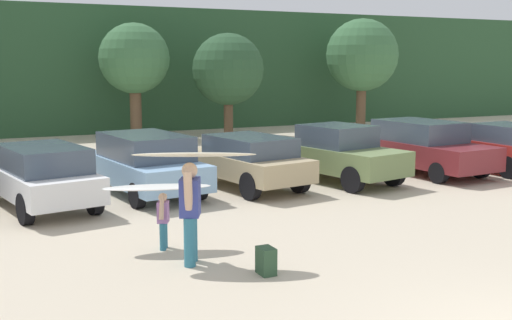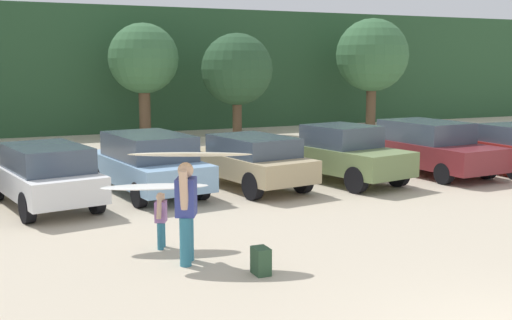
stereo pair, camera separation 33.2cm
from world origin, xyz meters
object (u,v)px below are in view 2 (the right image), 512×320
Objects in this scene: surfboard_cream at (190,154)px; parked_car_sky_blue at (148,162)px; parked_car_red at (507,146)px; parked_car_maroon at (427,147)px; parked_car_olive_green at (344,153)px; person_child at (161,217)px; parked_car_tan at (251,160)px; backpack_dropped at (261,261)px; surfboard_white at (155,187)px; person_adult at (186,207)px; parked_car_white at (44,174)px.

parked_car_sky_blue is at bearing -74.03° from surfboard_cream.
parked_car_maroon is at bearing 70.58° from parked_car_red.
person_child is (-6.55, -4.28, -0.25)m from parked_car_olive_green.
parked_car_maroon is (5.98, -0.01, 0.04)m from parked_car_tan.
parked_car_olive_green is at bearing 82.98° from parked_car_red.
surfboard_cream is at bearing 164.51° from parked_car_sky_blue.
parked_car_sky_blue reaches higher than backpack_dropped.
parked_car_red reaches higher than backpack_dropped.
parked_car_olive_green reaches higher than backpack_dropped.
parked_car_olive_green is 2.07× the size of surfboard_white.
backpack_dropped is at bearing 115.78° from parked_car_red.
person_adult is (-3.60, -5.61, 0.20)m from parked_car_tan.
parked_car_red is 13.00m from person_adult.
parked_car_sky_blue is 1.00× the size of parked_car_red.
surfboard_white is (-6.63, -4.22, 0.31)m from parked_car_olive_green.
parked_car_sky_blue is at bearing 70.54° from parked_car_olive_green.
parked_car_white is at bearing -47.73° from surfboard_cream.
parked_car_sky_blue is at bearing -71.96° from person_adult.
parked_car_sky_blue is (2.66, 0.62, 0.02)m from parked_car_white.
person_child is at bearing -54.80° from person_adult.
parked_car_white is at bearing 112.85° from backpack_dropped.
parked_car_tan is 5.92m from person_child.
parked_car_maroon is at bearing -100.28° from parked_car_white.
backpack_dropped is at bearing 157.49° from person_adult.
parked_car_maroon reaches higher than parked_car_red.
person_child is (-1.02, -5.01, -0.24)m from parked_car_sky_blue.
parked_car_sky_blue reaches higher than person_child.
parked_car_sky_blue is 5.58m from parked_car_olive_green.
backpack_dropped is at bearing 143.66° from person_child.
parked_car_white is 5.41m from parked_car_tan.
parked_car_sky_blue is 1.10× the size of parked_car_olive_green.
person_adult is 0.81× the size of surfboard_cream.
surfboard_white is (-1.10, -4.95, 0.32)m from parked_car_sky_blue.
parked_car_tan is (5.40, 0.17, -0.02)m from parked_car_white.
backpack_dropped is (0.08, -7.10, -0.61)m from parked_car_sky_blue.
person_child is (-9.74, -4.56, -0.24)m from parked_car_maroon.
surfboard_cream reaches higher than parked_car_white.
parked_car_tan is 6.66m from person_adult.
parked_car_white is 7.06m from backpack_dropped.
parked_car_white is at bearing 82.09° from parked_car_tan.
surfboard_cream is 4.80× the size of backpack_dropped.
parked_car_maroon is 10.76m from person_child.
parked_car_sky_blue is at bearing 81.77° from parked_car_red.
parked_car_tan is at bearing -107.45° from parked_car_sky_blue.
parked_car_white is 4.62m from surfboard_white.
parked_car_white is at bearing 77.27° from parked_car_olive_green.
parked_car_olive_green is 8.41m from backpack_dropped.
surfboard_white is at bearing 110.53° from parked_car_olive_green.
parked_car_sky_blue is 8.74m from parked_car_maroon.
surfboard_cream is (-6.31, -5.34, 1.04)m from parked_car_olive_green.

